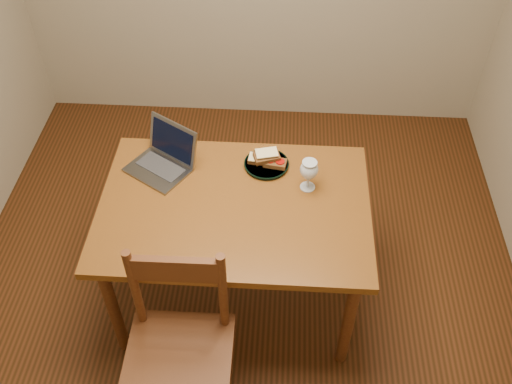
# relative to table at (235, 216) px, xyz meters

# --- Properties ---
(floor) EXTENTS (3.20, 3.20, 0.02)m
(floor) POSITION_rel_table_xyz_m (0.02, 0.09, -0.66)
(floor) COLOR black
(floor) RESTS_ON ground
(table) EXTENTS (1.30, 0.90, 0.74)m
(table) POSITION_rel_table_xyz_m (0.00, 0.00, 0.00)
(table) COLOR #43220B
(table) RESTS_ON floor
(chair) EXTENTS (0.47, 0.44, 0.49)m
(chair) POSITION_rel_table_xyz_m (-0.19, -0.64, -0.12)
(chair) COLOR #421C0D
(chair) RESTS_ON floor
(plate) EXTENTS (0.23, 0.23, 0.02)m
(plate) POSITION_rel_table_xyz_m (0.14, 0.28, 0.10)
(plate) COLOR black
(plate) RESTS_ON table
(sandwich_cheese) EXTENTS (0.12, 0.08, 0.03)m
(sandwich_cheese) POSITION_rel_table_xyz_m (0.10, 0.29, 0.12)
(sandwich_cheese) COLOR #381E0C
(sandwich_cheese) RESTS_ON plate
(sandwich_tomato) EXTENTS (0.12, 0.08, 0.04)m
(sandwich_tomato) POSITION_rel_table_xyz_m (0.18, 0.27, 0.12)
(sandwich_tomato) COLOR #381E0C
(sandwich_tomato) RESTS_ON plate
(sandwich_top) EXTENTS (0.14, 0.11, 0.04)m
(sandwich_top) POSITION_rel_table_xyz_m (0.14, 0.28, 0.15)
(sandwich_top) COLOR #381E0C
(sandwich_top) RESTS_ON plate
(milk_glass) EXTENTS (0.09, 0.09, 0.17)m
(milk_glass) POSITION_rel_table_xyz_m (0.35, 0.14, 0.17)
(milk_glass) COLOR white
(milk_glass) RESTS_ON table
(laptop) EXTENTS (0.40, 0.39, 0.21)m
(laptop) POSITION_rel_table_xyz_m (-0.37, 0.26, 0.14)
(laptop) COLOR slate
(laptop) RESTS_ON table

